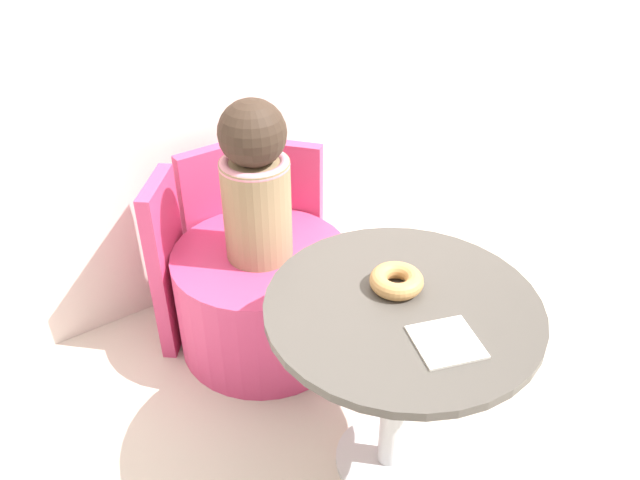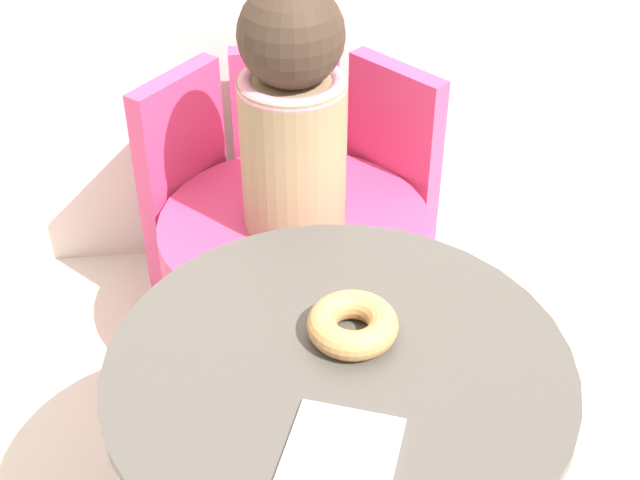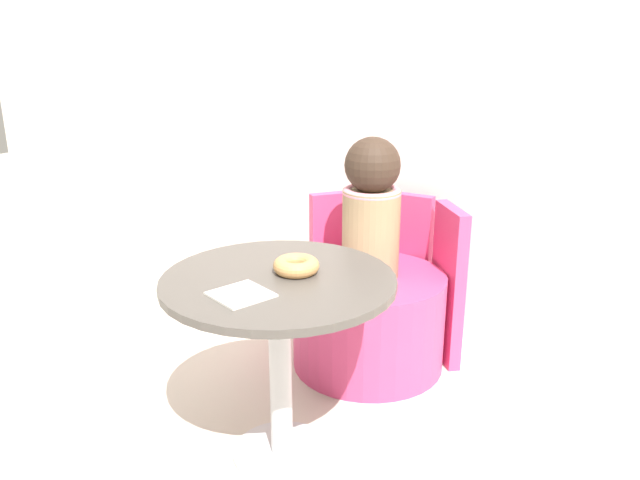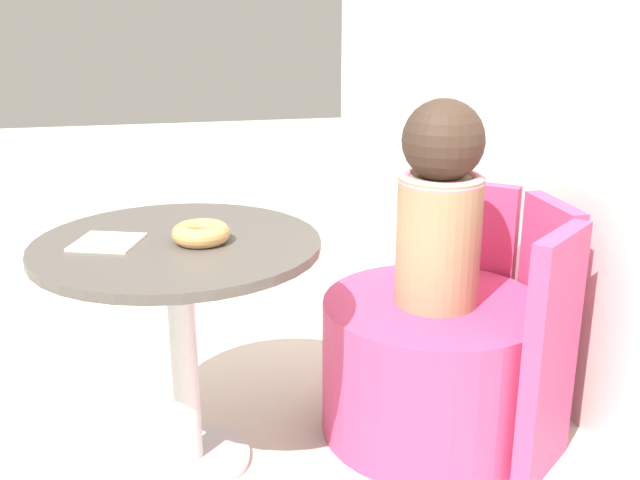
{
  "view_description": "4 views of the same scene",
  "coord_description": "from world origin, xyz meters",
  "px_view_note": "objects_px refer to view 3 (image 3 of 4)",
  "views": [
    {
      "loc": [
        -0.94,
        -0.91,
        1.65
      ],
      "look_at": [
        -0.1,
        0.28,
        0.67
      ],
      "focal_mm": 35.0,
      "sensor_mm": 36.0,
      "label": 1
    },
    {
      "loc": [
        -0.17,
        -0.98,
        1.59
      ],
      "look_at": [
        -0.05,
        0.29,
        0.62
      ],
      "focal_mm": 50.0,
      "sensor_mm": 36.0,
      "label": 2
    },
    {
      "loc": [
        0.93,
        -1.48,
        1.32
      ],
      "look_at": [
        -0.11,
        0.31,
        0.65
      ],
      "focal_mm": 35.0,
      "sensor_mm": 36.0,
      "label": 3
    },
    {
      "loc": [
        1.74,
        -0.05,
        1.2
      ],
      "look_at": [
        -0.03,
        0.33,
        0.62
      ],
      "focal_mm": 42.0,
      "sensor_mm": 36.0,
      "label": 4
    }
  ],
  "objects_px": {
    "tub_chair": "(368,320)",
    "child_figure": "(371,209)",
    "round_table": "(279,317)",
    "donut": "(296,266)"
  },
  "relations": [
    {
      "from": "round_table",
      "to": "tub_chair",
      "type": "relative_size",
      "value": 1.14
    },
    {
      "from": "child_figure",
      "to": "donut",
      "type": "distance_m",
      "value": 0.64
    },
    {
      "from": "child_figure",
      "to": "donut",
      "type": "xyz_separation_m",
      "value": [
        0.05,
        -0.64,
        -0.02
      ]
    },
    {
      "from": "tub_chair",
      "to": "donut",
      "type": "distance_m",
      "value": 0.78
    },
    {
      "from": "round_table",
      "to": "donut",
      "type": "height_order",
      "value": "donut"
    },
    {
      "from": "tub_chair",
      "to": "donut",
      "type": "relative_size",
      "value": 4.41
    },
    {
      "from": "tub_chair",
      "to": "child_figure",
      "type": "relative_size",
      "value": 1.12
    },
    {
      "from": "round_table",
      "to": "child_figure",
      "type": "height_order",
      "value": "child_figure"
    },
    {
      "from": "round_table",
      "to": "donut",
      "type": "distance_m",
      "value": 0.17
    },
    {
      "from": "round_table",
      "to": "tub_chair",
      "type": "height_order",
      "value": "round_table"
    }
  ]
}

